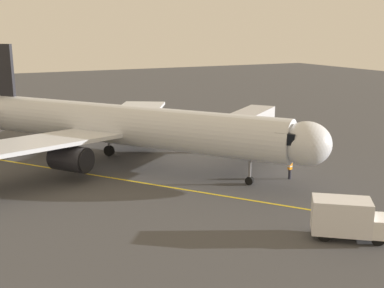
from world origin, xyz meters
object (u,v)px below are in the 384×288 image
at_px(box_truck_portside, 348,218).
at_px(airplane, 115,125).
at_px(ground_crew_marshaller, 290,169).
at_px(jet_bridge, 245,128).

bearing_deg(box_truck_portside, airplane, -70.60).
distance_m(ground_crew_marshaller, box_truck_portside, 12.57).
relative_size(ground_crew_marshaller, box_truck_portside, 0.35).
bearing_deg(jet_bridge, box_truck_portside, 79.76).
bearing_deg(jet_bridge, airplane, -26.72).
bearing_deg(ground_crew_marshaller, airplane, -41.60).
xyz_separation_m(airplane, box_truck_portside, (-8.05, 22.85, -2.62)).
distance_m(airplane, jet_bridge, 12.50).
distance_m(airplane, ground_crew_marshaller, 17.03).
xyz_separation_m(airplane, jet_bridge, (-11.16, 5.62, -0.24)).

